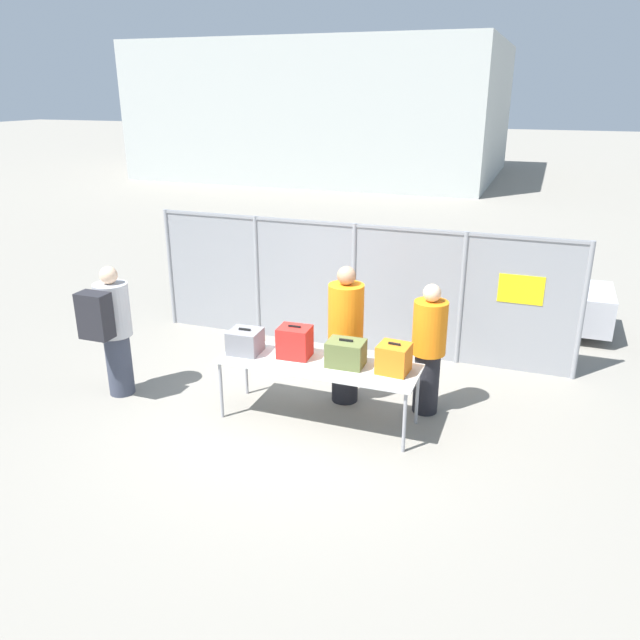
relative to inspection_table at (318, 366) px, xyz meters
name	(u,v)px	position (x,y,z in m)	size (l,w,h in m)	color
ground_plane	(295,418)	(-0.28, -0.05, -0.71)	(120.00, 120.00, 0.00)	gray
fence_section	(355,285)	(-0.26, 2.28, 0.31)	(6.41, 0.07, 1.93)	gray
inspection_table	(318,366)	(0.00, 0.00, 0.00)	(2.35, 0.79, 0.75)	silver
suitcase_grey	(245,341)	(-0.93, -0.01, 0.19)	(0.39, 0.37, 0.31)	slate
suitcase_red	(295,342)	(-0.33, 0.08, 0.23)	(0.39, 0.33, 0.40)	red
suitcase_olive	(346,353)	(0.32, 0.05, 0.20)	(0.43, 0.33, 0.32)	#566033
suitcase_orange	(394,358)	(0.88, 0.07, 0.21)	(0.37, 0.35, 0.35)	orange
traveler_hooded	(112,327)	(-2.66, -0.27, 0.24)	(0.42, 0.66, 1.71)	#383D4C
security_worker_near	(346,333)	(0.14, 0.61, 0.21)	(0.44, 0.44, 1.77)	black
security_worker_far	(429,348)	(1.16, 0.67, 0.14)	(0.41, 0.41, 1.64)	black
utility_trailer	(517,302)	(2.00, 4.09, -0.27)	(3.65, 1.95, 0.76)	#B2B2B7
distant_hangar	(331,110)	(-7.63, 22.31, 2.10)	(15.03, 10.84, 5.61)	#B2B7B2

